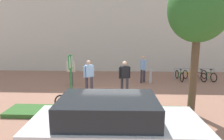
{
  "coord_description": "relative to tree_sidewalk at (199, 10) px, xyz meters",
  "views": [
    {
      "loc": [
        0.36,
        -8.87,
        3.1
      ],
      "look_at": [
        -0.06,
        1.15,
        1.18
      ],
      "focal_mm": 30.86,
      "sensor_mm": 36.0,
      "label": 1
    }
  ],
  "objects": [
    {
      "name": "planter_strip",
      "position": [
        -3.7,
        -0.19,
        -3.84
      ],
      "size": [
        7.0,
        1.1,
        0.16
      ],
      "primitive_type": "cube",
      "color": "#336028",
      "rests_on": "ground"
    },
    {
      "name": "person_shirt_blue",
      "position": [
        -4.42,
        2.63,
        -2.94
      ],
      "size": [
        0.51,
        0.43,
        1.72
      ],
      "color": "#383342",
      "rests_on": "ground"
    },
    {
      "name": "person_suited_navy",
      "position": [
        -2.54,
        2.39,
        -2.94
      ],
      "size": [
        0.59,
        0.41,
        1.72
      ],
      "color": "#2D2D38",
      "rests_on": "ground"
    },
    {
      "name": "bollard_steel",
      "position": [
        -0.86,
        4.58,
        -3.47
      ],
      "size": [
        0.16,
        0.16,
        0.9
      ],
      "primitive_type": "cylinder",
      "color": "#ADADB2",
      "rests_on": "ground"
    },
    {
      "name": "tree_sidewalk",
      "position": [
        0.0,
        0.0,
        0.0
      ],
      "size": [
        2.19,
        2.19,
        5.18
      ],
      "color": "brown",
      "rests_on": "ground"
    },
    {
      "name": "parking_sign_post",
      "position": [
        -4.63,
        -0.19,
        -2.4
      ],
      "size": [
        0.08,
        0.36,
        2.33
      ],
      "color": "#2D7238",
      "rests_on": "ground"
    },
    {
      "name": "building_facade",
      "position": [
        -3.14,
        9.0,
        1.08
      ],
      "size": [
        28.0,
        1.2,
        10.0
      ],
      "primitive_type": "cube",
      "color": "beige",
      "rests_on": "ground"
    },
    {
      "name": "car_white_hatch",
      "position": [
        -2.92,
        -2.71,
        -3.17
      ],
      "size": [
        4.33,
        2.08,
        1.54
      ],
      "color": "silver",
      "rests_on": "ground"
    },
    {
      "name": "bike_rack_cluster",
      "position": [
        2.18,
        5.55,
        -3.58
      ],
      "size": [
        2.66,
        1.57,
        0.83
      ],
      "color": "#99999E",
      "rests_on": "ground"
    },
    {
      "name": "ground_plane",
      "position": [
        -3.14,
        1.65,
        -3.92
      ],
      "size": [
        60.0,
        60.0,
        0.0
      ],
      "primitive_type": "plane",
      "color": "#936651"
    },
    {
      "name": "person_casual_tan",
      "position": [
        -1.32,
        4.8,
        -2.94
      ],
      "size": [
        0.36,
        0.58,
        1.72
      ],
      "color": "#383342",
      "rests_on": "ground"
    },
    {
      "name": "person_shirt_white",
      "position": [
        -5.71,
        3.93,
        -2.94
      ],
      "size": [
        0.56,
        0.38,
        1.72
      ],
      "color": "#383342",
      "rests_on": "ground"
    },
    {
      "name": "bike_at_sign",
      "position": [
        -4.63,
        0.05,
        -3.58
      ],
      "size": [
        1.67,
        0.43,
        0.86
      ],
      "color": "black",
      "rests_on": "ground"
    }
  ]
}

